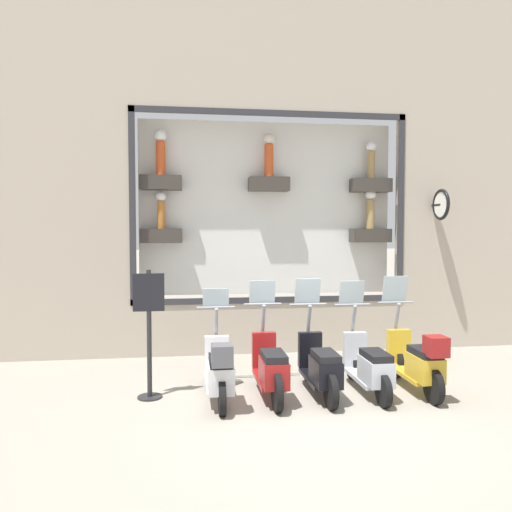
{
  "coord_description": "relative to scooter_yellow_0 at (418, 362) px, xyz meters",
  "views": [
    {
      "loc": [
        -6.34,
        1.64,
        2.45
      ],
      "look_at": [
        2.19,
        0.47,
        2.01
      ],
      "focal_mm": 35.0,
      "sensor_mm": 36.0,
      "label": 1
    }
  ],
  "objects": [
    {
      "name": "ground_plane",
      "position": [
        -0.68,
        1.79,
        -0.48
      ],
      "size": [
        120.0,
        120.0,
        0.0
      ],
      "primitive_type": "plane",
      "color": "gray"
    },
    {
      "name": "building_facade",
      "position": [
        2.92,
        1.78,
        3.61
      ],
      "size": [
        1.23,
        36.0,
        8.03
      ],
      "color": "#ADA08E",
      "rests_on": "ground_plane"
    },
    {
      "name": "scooter_yellow_0",
      "position": [
        0.0,
        0.0,
        0.0
      ],
      "size": [
        1.8,
        0.61,
        1.7
      ],
      "color": "black",
      "rests_on": "ground_plane"
    },
    {
      "name": "scooter_silver_1",
      "position": [
        0.06,
        0.75,
        -0.06
      ],
      "size": [
        1.79,
        0.6,
        1.63
      ],
      "color": "black",
      "rests_on": "ground_plane"
    },
    {
      "name": "scooter_black_2",
      "position": [
        0.06,
        1.5,
        -0.04
      ],
      "size": [
        1.8,
        0.6,
        1.68
      ],
      "color": "black",
      "rests_on": "ground_plane"
    },
    {
      "name": "scooter_red_3",
      "position": [
        0.06,
        2.24,
        -0.03
      ],
      "size": [
        1.81,
        0.6,
        1.66
      ],
      "color": "black",
      "rests_on": "ground_plane"
    },
    {
      "name": "scooter_white_4",
      "position": [
        -0.01,
        2.99,
        -0.02
      ],
      "size": [
        1.79,
        0.6,
        1.54
      ],
      "color": "black",
      "rests_on": "ground_plane"
    },
    {
      "name": "shop_sign_post",
      "position": [
        0.32,
        4.0,
        0.55
      ],
      "size": [
        0.36,
        0.45,
        1.88
      ],
      "color": "#232326",
      "rests_on": "ground_plane"
    }
  ]
}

